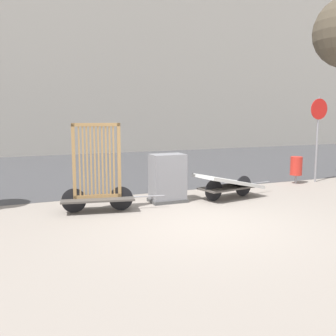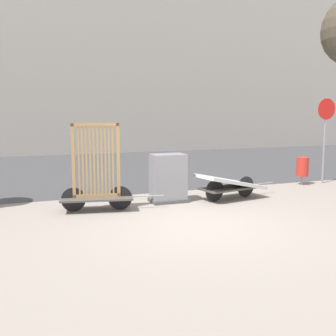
{
  "view_description": "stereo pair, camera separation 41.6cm",
  "coord_description": "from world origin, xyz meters",
  "px_view_note": "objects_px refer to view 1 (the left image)",
  "views": [
    {
      "loc": [
        -3.51,
        -6.38,
        2.09
      ],
      "look_at": [
        0.0,
        1.79,
        0.85
      ],
      "focal_mm": 42.0,
      "sensor_mm": 36.0,
      "label": 1
    },
    {
      "loc": [
        -3.12,
        -6.54,
        2.09
      ],
      "look_at": [
        0.0,
        1.79,
        0.85
      ],
      "focal_mm": 42.0,
      "sensor_mm": 36.0,
      "label": 2
    }
  ],
  "objects_px": {
    "bike_cart_with_bedframe": "(98,181)",
    "bike_cart_with_mattress": "(229,183)",
    "sign_post": "(318,126)",
    "trash_bin": "(296,166)",
    "utility_cabinet": "(168,180)"
  },
  "relations": [
    {
      "from": "bike_cart_with_bedframe",
      "to": "bike_cart_with_mattress",
      "type": "distance_m",
      "value": 3.29
    },
    {
      "from": "utility_cabinet",
      "to": "trash_bin",
      "type": "xyz_separation_m",
      "value": [
        4.51,
        0.75,
        -0.0
      ]
    },
    {
      "from": "sign_post",
      "to": "trash_bin",
      "type": "bearing_deg",
      "value": 179.31
    },
    {
      "from": "bike_cart_with_mattress",
      "to": "utility_cabinet",
      "type": "height_order",
      "value": "utility_cabinet"
    },
    {
      "from": "bike_cart_with_bedframe",
      "to": "sign_post",
      "type": "distance_m",
      "value": 7.15
    },
    {
      "from": "bike_cart_with_mattress",
      "to": "sign_post",
      "type": "distance_m",
      "value": 4.08
    },
    {
      "from": "bike_cart_with_bedframe",
      "to": "utility_cabinet",
      "type": "relative_size",
      "value": 1.97
    },
    {
      "from": "trash_bin",
      "to": "sign_post",
      "type": "xyz_separation_m",
      "value": [
        0.76,
        -0.01,
        1.19
      ]
    },
    {
      "from": "bike_cart_with_mattress",
      "to": "trash_bin",
      "type": "height_order",
      "value": "trash_bin"
    },
    {
      "from": "trash_bin",
      "to": "sign_post",
      "type": "relative_size",
      "value": 0.31
    },
    {
      "from": "trash_bin",
      "to": "sign_post",
      "type": "bearing_deg",
      "value": -0.69
    },
    {
      "from": "bike_cart_with_bedframe",
      "to": "bike_cart_with_mattress",
      "type": "bearing_deg",
      "value": 10.93
    },
    {
      "from": "bike_cart_with_bedframe",
      "to": "utility_cabinet",
      "type": "height_order",
      "value": "bike_cart_with_bedframe"
    },
    {
      "from": "bike_cart_with_bedframe",
      "to": "bike_cart_with_mattress",
      "type": "xyz_separation_m",
      "value": [
        3.28,
        0.0,
        -0.28
      ]
    },
    {
      "from": "bike_cart_with_bedframe",
      "to": "bike_cart_with_mattress",
      "type": "height_order",
      "value": "bike_cart_with_bedframe"
    }
  ]
}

